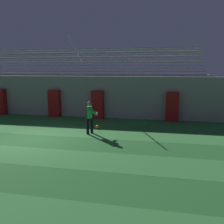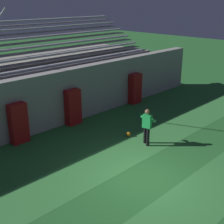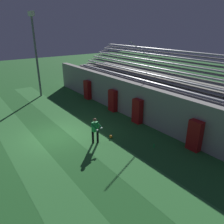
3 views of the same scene
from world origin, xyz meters
name	(u,v)px [view 1 (image 1 of 3)]	position (x,y,z in m)	size (l,w,h in m)	color
ground_plane	(32,140)	(0.00, 0.00, 0.00)	(80.00, 80.00, 0.00)	#286B2D
turf_stripe_mid	(5,154)	(0.00, -2.08, 0.00)	(28.00, 1.96, 0.01)	#38843D
turf_stripe_far	(49,131)	(0.00, 1.83, 0.00)	(28.00, 1.96, 0.01)	#38843D
back_wall	(78,96)	(0.00, 6.50, 1.40)	(24.00, 0.60, 2.80)	#999691
padding_pillar_gate_left	(54,103)	(-1.55, 5.95, 0.92)	(0.80, 0.44, 1.85)	maroon
padding_pillar_gate_right	(97,105)	(1.55, 5.95, 0.92)	(0.80, 0.44, 1.85)	maroon
padding_pillar_far_left	(0,102)	(-5.80, 5.95, 0.92)	(0.80, 0.44, 1.85)	maroon
padding_pillar_far_right	(172,107)	(6.44, 5.95, 0.92)	(0.80, 0.44, 1.85)	maroon
bleacher_stand	(90,91)	(0.00, 9.19, 1.51)	(18.00, 4.75, 5.83)	#999691
goalkeeper	(90,115)	(2.33, 1.73, 0.95)	(0.62, 0.68, 1.67)	black
soccer_ball	(97,127)	(2.39, 2.87, 0.11)	(0.22, 0.22, 0.22)	orange
water_bottle	(145,124)	(4.92, 4.24, 0.12)	(0.07, 0.07, 0.24)	green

